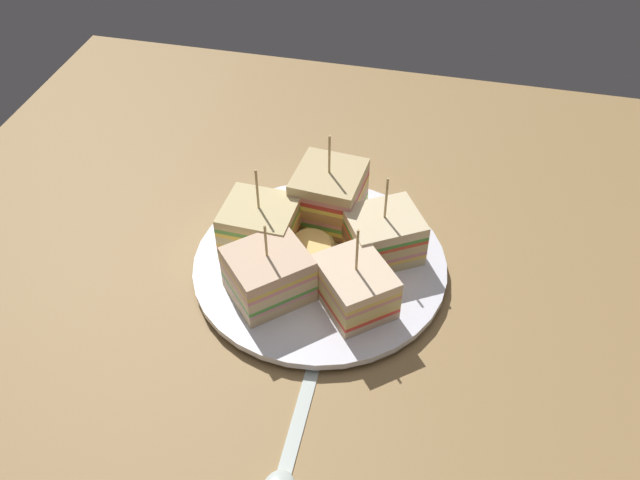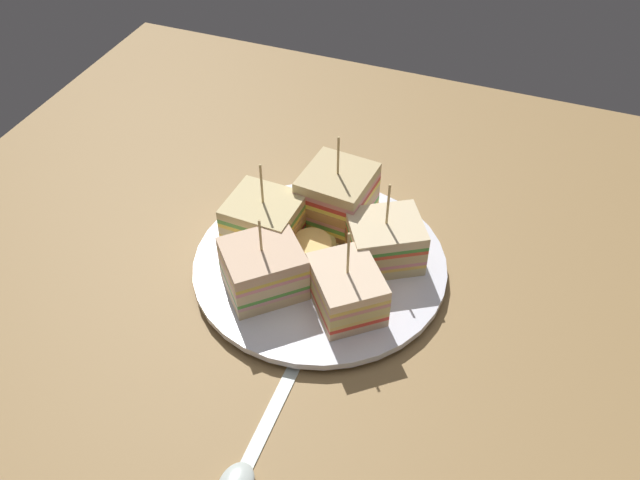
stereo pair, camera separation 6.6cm
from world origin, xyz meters
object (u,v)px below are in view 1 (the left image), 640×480
(chip_pile, at_px, (316,250))
(sandwich_wedge_1, at_px, (382,235))
(sandwich_wedge_0, at_px, (355,286))
(sandwich_wedge_3, at_px, (261,227))
(plate, at_px, (320,265))
(spoon, at_px, (284,470))
(sandwich_wedge_4, at_px, (269,274))
(sandwich_wedge_2, at_px, (329,197))

(chip_pile, bearing_deg, sandwich_wedge_1, -159.12)
(sandwich_wedge_0, height_order, sandwich_wedge_3, sandwich_wedge_3)
(chip_pile, bearing_deg, plate, 150.68)
(sandwich_wedge_0, relative_size, spoon, 0.61)
(sandwich_wedge_4, height_order, chip_pile, sandwich_wedge_4)
(plate, xyz_separation_m, sandwich_wedge_3, (0.06, -0.01, 0.03))
(plate, bearing_deg, sandwich_wedge_1, -155.59)
(sandwich_wedge_3, distance_m, sandwich_wedge_4, 0.07)
(sandwich_wedge_4, xyz_separation_m, chip_pile, (-0.03, -0.05, -0.01))
(spoon, bearing_deg, sandwich_wedge_0, 172.44)
(chip_pile, bearing_deg, spoon, 96.94)
(sandwich_wedge_0, distance_m, sandwich_wedge_4, 0.08)
(sandwich_wedge_1, bearing_deg, sandwich_wedge_3, -22.55)
(plate, height_order, spoon, plate)
(sandwich_wedge_1, relative_size, sandwich_wedge_3, 0.98)
(sandwich_wedge_0, bearing_deg, plate, 4.42)
(plate, bearing_deg, chip_pile, -29.32)
(sandwich_wedge_2, xyz_separation_m, sandwich_wedge_3, (0.06, 0.06, -0.01))
(plate, height_order, sandwich_wedge_2, sandwich_wedge_2)
(sandwich_wedge_3, relative_size, spoon, 0.64)
(sandwich_wedge_1, xyz_separation_m, sandwich_wedge_2, (0.06, -0.04, 0.01))
(sandwich_wedge_0, xyz_separation_m, sandwich_wedge_1, (-0.01, -0.07, 0.00))
(plate, xyz_separation_m, chip_pile, (0.00, -0.00, 0.02))
(sandwich_wedge_2, bearing_deg, spoon, 10.72)
(sandwich_wedge_3, bearing_deg, sandwich_wedge_1, 10.80)
(sandwich_wedge_1, height_order, chip_pile, sandwich_wedge_1)
(plate, distance_m, sandwich_wedge_3, 0.07)
(plate, distance_m, sandwich_wedge_0, 0.07)
(spoon, bearing_deg, sandwich_wedge_2, -174.93)
(sandwich_wedge_2, relative_size, sandwich_wedge_3, 1.10)
(sandwich_wedge_4, bearing_deg, sandwich_wedge_1, -3.54)
(sandwich_wedge_1, distance_m, sandwich_wedge_2, 0.07)
(sandwich_wedge_2, height_order, sandwich_wedge_4, sandwich_wedge_2)
(sandwich_wedge_1, relative_size, sandwich_wedge_2, 0.89)
(sandwich_wedge_0, bearing_deg, sandwich_wedge_3, 23.86)
(sandwich_wedge_0, bearing_deg, sandwich_wedge_2, -15.04)
(sandwich_wedge_3, height_order, chip_pile, sandwich_wedge_3)
(plate, height_order, sandwich_wedge_4, sandwich_wedge_4)
(sandwich_wedge_0, bearing_deg, sandwich_wedge_4, 54.60)
(sandwich_wedge_1, height_order, sandwich_wedge_2, sandwich_wedge_2)
(sandwich_wedge_0, xyz_separation_m, sandwich_wedge_4, (0.08, 0.01, 0.00))
(plate, bearing_deg, sandwich_wedge_3, -7.41)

